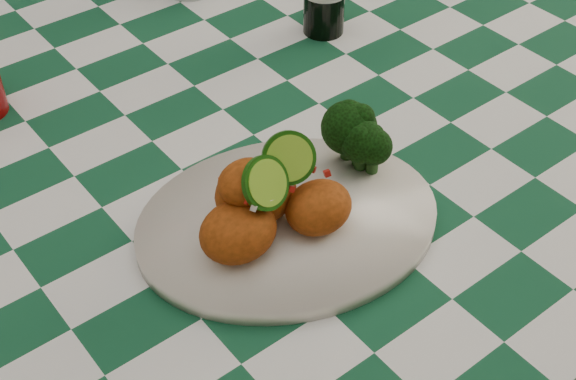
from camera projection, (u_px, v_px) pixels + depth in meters
dining_table at (182, 342)px, 1.22m from camera, size 1.66×1.06×0.79m
plate at (288, 222)px, 0.84m from camera, size 0.39×0.34×0.02m
fried_chicken_pile at (277, 188)px, 0.80m from camera, size 0.15×0.11×0.10m
broccoli_side at (350, 150)px, 0.86m from camera, size 0.09×0.09×0.07m
wooden_chair_right at (110, 60)px, 1.77m from camera, size 0.43×0.44×0.81m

